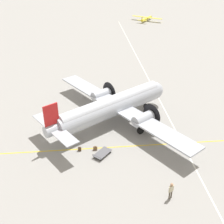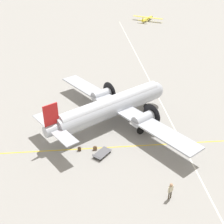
{
  "view_description": "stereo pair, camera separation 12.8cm",
  "coord_description": "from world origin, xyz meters",
  "px_view_note": "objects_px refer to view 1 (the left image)",
  "views": [
    {
      "loc": [
        -3.04,
        -31.52,
        20.03
      ],
      "look_at": [
        0.0,
        0.0,
        1.63
      ],
      "focal_mm": 45.0,
      "sensor_mm": 36.0,
      "label": 1
    },
    {
      "loc": [
        -2.91,
        -31.53,
        20.03
      ],
      "look_at": [
        0.0,
        0.0,
        1.63
      ],
      "focal_mm": 45.0,
      "sensor_mm": 36.0,
      "label": 2
    }
  ],
  "objects_px": {
    "suitcase_near_door": "(95,148)",
    "light_aircraft_distant": "(147,18)",
    "crew_foreground": "(171,189)",
    "baggage_cart": "(102,153)",
    "airliner_main": "(114,105)",
    "suitcase_upright_spare": "(80,149)"
  },
  "relations": [
    {
      "from": "suitcase_near_door",
      "to": "light_aircraft_distant",
      "type": "distance_m",
      "value": 68.35
    },
    {
      "from": "crew_foreground",
      "to": "baggage_cart",
      "type": "distance_m",
      "value": 9.06
    },
    {
      "from": "airliner_main",
      "to": "suitcase_near_door",
      "type": "bearing_deg",
      "value": -149.06
    },
    {
      "from": "crew_foreground",
      "to": "suitcase_near_door",
      "type": "distance_m",
      "value": 10.33
    },
    {
      "from": "baggage_cart",
      "to": "crew_foreground",
      "type": "bearing_deg",
      "value": -98.36
    },
    {
      "from": "suitcase_near_door",
      "to": "light_aircraft_distant",
      "type": "xyz_separation_m",
      "value": [
        19.44,
        65.52,
        0.58
      ]
    },
    {
      "from": "airliner_main",
      "to": "crew_foreground",
      "type": "distance_m",
      "value": 14.39
    },
    {
      "from": "suitcase_upright_spare",
      "to": "baggage_cart",
      "type": "xyz_separation_m",
      "value": [
        2.54,
        -1.05,
        0.04
      ]
    },
    {
      "from": "crew_foreground",
      "to": "light_aircraft_distant",
      "type": "relative_size",
      "value": 0.21
    },
    {
      "from": "crew_foreground",
      "to": "suitcase_upright_spare",
      "type": "distance_m",
      "value": 11.58
    },
    {
      "from": "suitcase_upright_spare",
      "to": "crew_foreground",
      "type": "bearing_deg",
      "value": -43.39
    },
    {
      "from": "airliner_main",
      "to": "crew_foreground",
      "type": "bearing_deg",
      "value": -108.31
    },
    {
      "from": "suitcase_upright_spare",
      "to": "baggage_cart",
      "type": "distance_m",
      "value": 2.75
    },
    {
      "from": "suitcase_near_door",
      "to": "suitcase_upright_spare",
      "type": "distance_m",
      "value": 1.79
    },
    {
      "from": "suitcase_near_door",
      "to": "baggage_cart",
      "type": "relative_size",
      "value": 0.22
    },
    {
      "from": "light_aircraft_distant",
      "to": "airliner_main",
      "type": "bearing_deg",
      "value": -159.94
    },
    {
      "from": "airliner_main",
      "to": "baggage_cart",
      "type": "relative_size",
      "value": 9.37
    },
    {
      "from": "baggage_cart",
      "to": "light_aircraft_distant",
      "type": "distance_m",
      "value": 69.11
    },
    {
      "from": "baggage_cart",
      "to": "suitcase_near_door",
      "type": "bearing_deg",
      "value": 78.04
    },
    {
      "from": "suitcase_near_door",
      "to": "light_aircraft_distant",
      "type": "height_order",
      "value": "light_aircraft_distant"
    },
    {
      "from": "suitcase_near_door",
      "to": "baggage_cart",
      "type": "bearing_deg",
      "value": -53.25
    },
    {
      "from": "crew_foreground",
      "to": "light_aircraft_distant",
      "type": "xyz_separation_m",
      "value": [
        12.84,
        73.42,
        -0.3
      ]
    }
  ]
}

